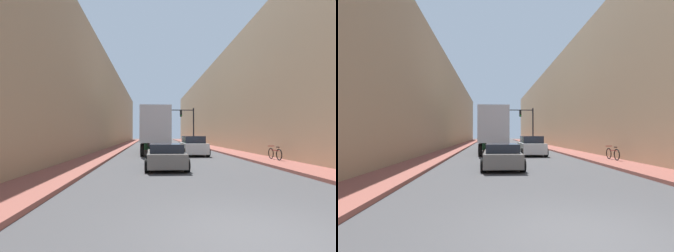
# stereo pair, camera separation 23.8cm
# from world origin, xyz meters

# --- Properties ---
(ground_plane) EXTENTS (200.00, 200.00, 0.00)m
(ground_plane) POSITION_xyz_m (0.00, 0.00, 0.00)
(ground_plane) COLOR #424244
(sidewalk_right) EXTENTS (2.20, 80.00, 0.15)m
(sidewalk_right) POSITION_xyz_m (5.71, 30.00, 0.07)
(sidewalk_right) COLOR brown
(sidewalk_right) RESTS_ON ground
(sidewalk_left) EXTENTS (2.20, 80.00, 0.15)m
(sidewalk_left) POSITION_xyz_m (-5.71, 30.00, 0.07)
(sidewalk_left) COLOR brown
(sidewalk_left) RESTS_ON ground
(building_right) EXTENTS (6.00, 80.00, 11.65)m
(building_right) POSITION_xyz_m (9.81, 30.00, 5.83)
(building_right) COLOR tan
(building_right) RESTS_ON ground
(building_left) EXTENTS (6.00, 80.00, 10.89)m
(building_left) POSITION_xyz_m (-9.81, 30.00, 5.44)
(building_left) COLOR tan
(building_left) RESTS_ON ground
(semi_truck) EXTENTS (2.44, 11.92, 4.02)m
(semi_truck) POSITION_xyz_m (-1.43, 21.15, 2.26)
(semi_truck) COLOR silver
(semi_truck) RESTS_ON ground
(sedan_car) EXTENTS (2.11, 4.37, 1.28)m
(sedan_car) POSITION_xyz_m (-1.04, 9.26, 0.63)
(sedan_car) COLOR slate
(sedan_car) RESTS_ON ground
(suv_car) EXTENTS (2.10, 4.85, 1.61)m
(suv_car) POSITION_xyz_m (1.76, 17.49, 0.77)
(suv_car) COLOR silver
(suv_car) RESTS_ON ground
(traffic_signal_gantry) EXTENTS (7.48, 0.35, 5.54)m
(traffic_signal_gantry) POSITION_xyz_m (2.29, 33.30, 4.02)
(traffic_signal_gantry) COLOR black
(traffic_signal_gantry) RESTS_ON ground
(parked_bicycle) EXTENTS (0.44, 1.82, 0.86)m
(parked_bicycle) POSITION_xyz_m (6.13, 11.75, 0.53)
(parked_bicycle) COLOR black
(parked_bicycle) RESTS_ON sidewalk_right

